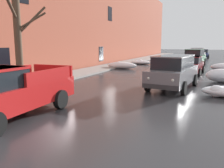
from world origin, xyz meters
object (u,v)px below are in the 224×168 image
object	(u,v)px
bare_tree_second_along_sidewalk	(17,29)
sedan_darkblue_at_far_intersection	(203,54)
pickup_truck_red_approaching_near_lane	(5,92)
suv_green_parked_far_down_block	(195,57)
suv_white_queued_behind_truck	(198,54)
sedan_maroon_parked_kerbside_mid	(190,65)
suv_grey_parked_kerbside_close	(173,71)

from	to	relation	value
bare_tree_second_along_sidewalk	sedan_darkblue_at_far_intersection	world-z (taller)	bare_tree_second_along_sidewalk
pickup_truck_red_approaching_near_lane	suv_green_parked_far_down_block	size ratio (longest dim) A/B	1.07
suv_green_parked_far_down_block	bare_tree_second_along_sidewalk	bearing A→B (deg)	-110.42
suv_white_queued_behind_truck	sedan_darkblue_at_far_intersection	world-z (taller)	suv_white_queued_behind_truck
pickup_truck_red_approaching_near_lane	suv_green_parked_far_down_block	xyz separation A→B (m)	(4.25, 22.24, 0.11)
sedan_maroon_parked_kerbside_mid	suv_green_parked_far_down_block	xyz separation A→B (m)	(-0.25, 7.61, 0.24)
bare_tree_second_along_sidewalk	sedan_maroon_parked_kerbside_mid	bearing A→B (deg)	57.01
bare_tree_second_along_sidewalk	suv_green_parked_far_down_block	world-z (taller)	bare_tree_second_along_sidewalk
sedan_maroon_parked_kerbside_mid	suv_green_parked_far_down_block	world-z (taller)	suv_green_parked_far_down_block
pickup_truck_red_approaching_near_lane	sedan_maroon_parked_kerbside_mid	size ratio (longest dim) A/B	1.21
suv_grey_parked_kerbside_close	suv_green_parked_far_down_block	xyz separation A→B (m)	(-0.01, 14.67, 0.00)
bare_tree_second_along_sidewalk	suv_grey_parked_kerbside_close	bearing A→B (deg)	30.27
suv_grey_parked_kerbside_close	sedan_darkblue_at_far_intersection	distance (m)	28.88
sedan_maroon_parked_kerbside_mid	bare_tree_second_along_sidewalk	bearing A→B (deg)	-122.99
suv_grey_parked_kerbside_close	sedan_maroon_parked_kerbside_mid	world-z (taller)	suv_grey_parked_kerbside_close
suv_green_parked_far_down_block	suv_white_queued_behind_truck	xyz separation A→B (m)	(-0.15, 7.24, -0.00)
suv_grey_parked_kerbside_close	suv_green_parked_far_down_block	bearing A→B (deg)	90.02
pickup_truck_red_approaching_near_lane	sedan_darkblue_at_far_intersection	size ratio (longest dim) A/B	1.27
suv_green_parked_far_down_block	sedan_darkblue_at_far_intersection	size ratio (longest dim) A/B	1.19
sedan_maroon_parked_kerbside_mid	suv_white_queued_behind_truck	size ratio (longest dim) A/B	0.91
sedan_darkblue_at_far_intersection	bare_tree_second_along_sidewalk	bearing A→B (deg)	-102.43
pickup_truck_red_approaching_near_lane	suv_white_queued_behind_truck	world-z (taller)	suv_white_queued_behind_truck
sedan_maroon_parked_kerbside_mid	suv_white_queued_behind_truck	distance (m)	14.85
pickup_truck_red_approaching_near_lane	suv_green_parked_far_down_block	bearing A→B (deg)	79.17
bare_tree_second_along_sidewalk	pickup_truck_red_approaching_near_lane	distance (m)	4.98
bare_tree_second_along_sidewalk	suv_white_queued_behind_truck	world-z (taller)	bare_tree_second_along_sidewalk
suv_green_parked_far_down_block	sedan_darkblue_at_far_intersection	xyz separation A→B (m)	(0.28, 14.21, -0.24)
suv_white_queued_behind_truck	pickup_truck_red_approaching_near_lane	bearing A→B (deg)	-97.93
suv_white_queued_behind_truck	suv_grey_parked_kerbside_close	bearing A→B (deg)	-89.60
bare_tree_second_along_sidewalk	suv_white_queued_behind_truck	xyz separation A→B (m)	(6.83, 25.98, -2.18)
suv_green_parked_far_down_block	pickup_truck_red_approaching_near_lane	bearing A→B (deg)	-100.83
pickup_truck_red_approaching_near_lane	suv_white_queued_behind_truck	size ratio (longest dim) A/B	1.10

